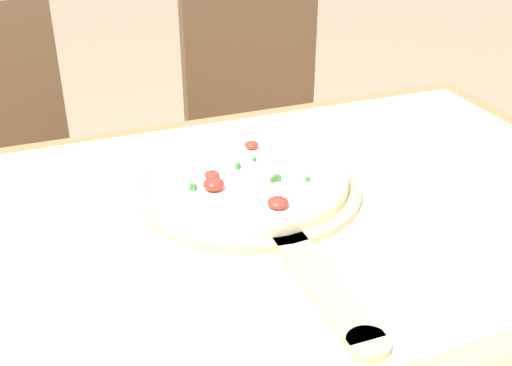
% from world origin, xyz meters
% --- Properties ---
extents(dining_table, '(1.26, 0.90, 0.74)m').
position_xyz_m(dining_table, '(0.00, 0.00, 0.63)').
color(dining_table, olive).
rests_on(dining_table, ground_plane).
extents(towel_cloth, '(1.18, 0.82, 0.00)m').
position_xyz_m(towel_cloth, '(0.00, 0.00, 0.74)').
color(towel_cloth, silver).
rests_on(towel_cloth, dining_table).
extents(pizza_peel, '(0.35, 0.57, 0.01)m').
position_xyz_m(pizza_peel, '(0.03, 0.11, 0.75)').
color(pizza_peel, tan).
rests_on(pizza_peel, towel_cloth).
extents(pizza, '(0.31, 0.31, 0.04)m').
position_xyz_m(pizza, '(0.03, 0.14, 0.77)').
color(pizza, beige).
rests_on(pizza, pizza_peel).
extents(chair_right, '(0.42, 0.42, 0.90)m').
position_xyz_m(chair_right, '(0.32, 0.80, 0.52)').
color(chair_right, brown).
rests_on(chair_right, ground_plane).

